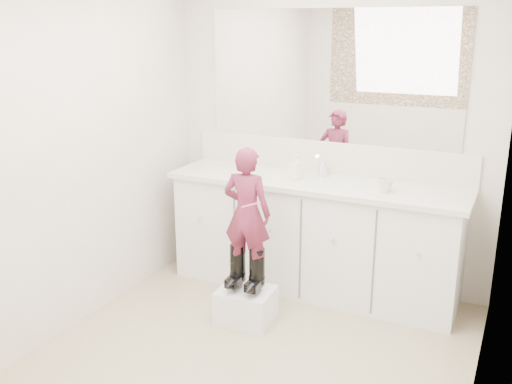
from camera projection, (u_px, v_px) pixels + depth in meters
The scene contains 18 objects.
floor at pixel (242, 367), 3.50m from camera, with size 3.00×3.00×0.00m, color #837556.
wall_back at pixel (329, 134), 4.46m from camera, with size 2.60×2.60×0.00m, color beige.
wall_front at pixel (29, 285), 1.87m from camera, with size 2.60×2.60×0.00m, color beige.
wall_left at pixel (63, 156), 3.71m from camera, with size 3.00×3.00×0.00m, color beige.
wall_right at pixel (491, 211), 2.62m from camera, with size 3.00×3.00×0.00m, color beige.
vanity_cabinet at pixel (314, 238), 4.44m from camera, with size 2.20×0.55×0.85m, color silver.
countertop at pixel (314, 183), 4.30m from camera, with size 2.28×0.58×0.04m, color beige.
backsplash at pixel (327, 157), 4.50m from camera, with size 2.28×0.03×0.25m, color beige.
mirror at pixel (330, 77), 4.32m from camera, with size 2.00×0.02×1.00m, color white.
dot_panel at pixel (16, 150), 1.75m from camera, with size 2.00×0.01×1.20m, color #472819.
faucet at pixel (322, 170), 4.42m from camera, with size 0.08×0.08×0.10m, color silver.
cup at pixel (386, 185), 3.99m from camera, with size 0.11×0.11×0.10m, color beige.
soap_bottle at pixel (296, 167), 4.33m from camera, with size 0.09×0.09×0.19m, color silver.
step_stool at pixel (246, 305), 4.02m from camera, with size 0.38×0.31×0.24m, color silver.
boot_left at pixel (238, 266), 3.99m from camera, with size 0.12×0.21×0.31m, color black, non-canonical shape.
boot_right at pixel (257, 270), 3.92m from camera, with size 0.12×0.21×0.31m, color black, non-canonical shape.
toddler at pixel (247, 213), 3.84m from camera, with size 0.33×0.22×0.92m, color #AB3460.
toothbrush at pixel (251, 205), 3.72m from camera, with size 0.01×0.01×0.14m, color #E65987.
Camera 1 is at (1.42, -2.71, 2.02)m, focal length 40.00 mm.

